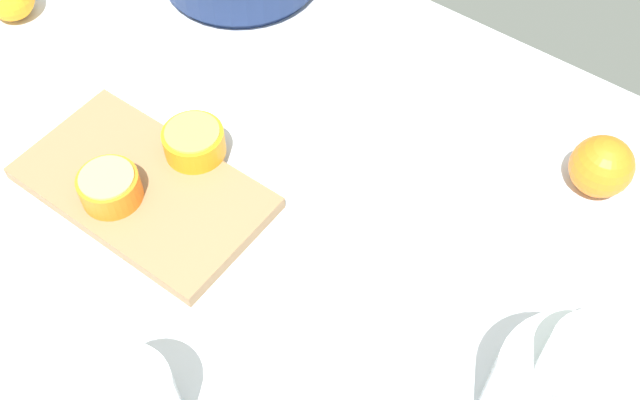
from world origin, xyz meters
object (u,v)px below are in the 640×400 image
Objects in this scene: orange_half_0 at (194,142)px; loose_orange_1 at (602,166)px; orange_half_1 at (110,187)px; cutting_board at (143,188)px.

orange_half_0 is 1.00× the size of loose_orange_1.
orange_half_1 is at bearing -105.56° from orange_half_0.
cutting_board is 7.56cm from orange_half_0.
orange_half_1 is 0.95× the size of loose_orange_1.
orange_half_0 reaches higher than cutting_board.
loose_orange_1 reaches higher than orange_half_0.
loose_orange_1 is (39.36, 30.72, 2.60)cm from cutting_board.
orange_half_1 is (-1.18, -3.14, 2.56)cm from cutting_board.
orange_half_0 is at bearing 74.44° from orange_half_1.
orange_half_0 is (1.63, 6.94, 2.52)cm from cutting_board.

